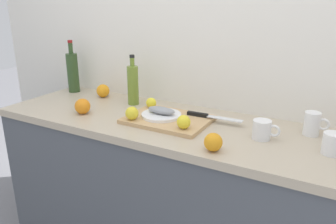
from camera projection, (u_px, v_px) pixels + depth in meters
back_wall at (207, 45)px, 1.85m from camera, size 3.20×0.05×2.50m
kitchen_counter at (178, 200)px, 1.84m from camera, size 2.00×0.60×0.90m
cutting_board at (168, 119)px, 1.71m from camera, size 0.41×0.31×0.02m
white_plate at (161, 115)px, 1.72m from camera, size 0.20×0.20×0.01m
fish_fillet at (161, 110)px, 1.71m from camera, size 0.15×0.07×0.04m
chef_knife at (207, 116)px, 1.70m from camera, size 0.29×0.04×0.02m
lemon_0 at (151, 103)px, 1.85m from camera, size 0.06×0.06×0.06m
lemon_1 at (184, 122)px, 1.55m from camera, size 0.06×0.06×0.06m
lemon_2 at (132, 113)px, 1.67m from camera, size 0.07×0.07×0.07m
olive_oil_bottle at (133, 84)px, 1.95m from camera, size 0.06×0.06×0.29m
wine_bottle at (73, 72)px, 2.22m from camera, size 0.07×0.07×0.34m
coffee_mug_0 at (262, 130)px, 1.49m from camera, size 0.12×0.08×0.09m
coffee_mug_1 at (334, 144)px, 1.34m from camera, size 0.12×0.08×0.09m
coffee_mug_2 at (313, 124)px, 1.53m from camera, size 0.11×0.07×0.11m
orange_0 at (83, 106)px, 1.81m from camera, size 0.08×0.08×0.08m
orange_1 at (213, 142)px, 1.37m from camera, size 0.08×0.08×0.08m
orange_2 at (103, 91)px, 2.12m from camera, size 0.08×0.08×0.08m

